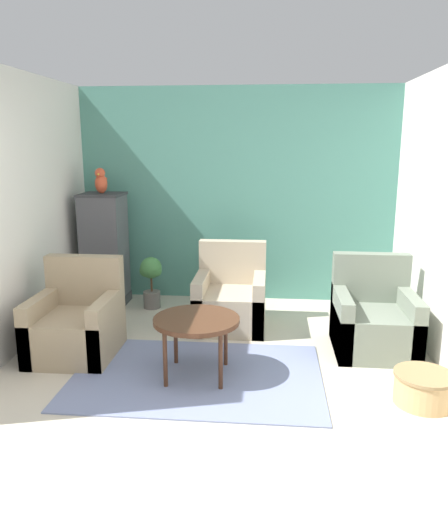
# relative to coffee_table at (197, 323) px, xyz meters

# --- Properties ---
(ground_plane) EXTENTS (20.00, 20.00, 0.00)m
(ground_plane) POSITION_rel_coffee_table_xyz_m (0.17, -1.00, -0.47)
(ground_plane) COLOR beige
(ground_plane) RESTS_ON ground
(wall_back_accent) EXTENTS (3.94, 0.06, 2.59)m
(wall_back_accent) POSITION_rel_coffee_table_xyz_m (0.17, 2.27, 0.82)
(wall_back_accent) COLOR #4C897A
(wall_back_accent) RESTS_ON ground_plane
(wall_left) EXTENTS (0.06, 3.24, 2.59)m
(wall_left) POSITION_rel_coffee_table_xyz_m (-1.77, 0.62, 0.82)
(wall_left) COLOR silver
(wall_left) RESTS_ON ground_plane
(wall_right) EXTENTS (0.06, 3.24, 2.59)m
(wall_right) POSITION_rel_coffee_table_xyz_m (2.11, 0.62, 0.82)
(wall_right) COLOR silver
(wall_right) RESTS_ON ground_plane
(area_rug) EXTENTS (2.09, 1.41, 0.01)m
(area_rug) POSITION_rel_coffee_table_xyz_m (0.00, -0.00, -0.47)
(area_rug) COLOR slate
(area_rug) RESTS_ON ground_plane
(coffee_table) EXTENTS (0.71, 0.71, 0.52)m
(coffee_table) POSITION_rel_coffee_table_xyz_m (0.00, 0.00, 0.00)
(coffee_table) COLOR #472819
(coffee_table) RESTS_ON ground_plane
(armchair_left) EXTENTS (0.73, 0.76, 0.88)m
(armchair_left) POSITION_rel_coffee_table_xyz_m (-1.17, 0.35, -0.19)
(armchair_left) COLOR #9E896B
(armchair_left) RESTS_ON ground_plane
(armchair_right) EXTENTS (0.73, 0.76, 0.88)m
(armchair_right) POSITION_rel_coffee_table_xyz_m (1.58, 0.71, -0.19)
(armchair_right) COLOR slate
(armchair_right) RESTS_ON ground_plane
(armchair_middle) EXTENTS (0.73, 0.76, 0.88)m
(armchair_middle) POSITION_rel_coffee_table_xyz_m (0.18, 1.23, -0.19)
(armchair_middle) COLOR tan
(armchair_middle) RESTS_ON ground_plane
(birdcage) EXTENTS (0.49, 0.49, 1.35)m
(birdcage) POSITION_rel_coffee_table_xyz_m (-1.38, 1.82, 0.20)
(birdcage) COLOR #353539
(birdcage) RESTS_ON ground_plane
(parrot) EXTENTS (0.14, 0.25, 0.30)m
(parrot) POSITION_rel_coffee_table_xyz_m (-1.38, 1.83, 1.02)
(parrot) COLOR #D14C2D
(parrot) RESTS_ON birdcage
(potted_plant) EXTENTS (0.28, 0.25, 0.62)m
(potted_plant) POSITION_rel_coffee_table_xyz_m (-0.80, 1.74, -0.09)
(potted_plant) COLOR #66605B
(potted_plant) RESTS_ON ground_plane
(wicker_basket) EXTENTS (0.45, 0.45, 0.24)m
(wicker_basket) POSITION_rel_coffee_table_xyz_m (1.76, -0.29, -0.34)
(wicker_basket) COLOR tan
(wicker_basket) RESTS_ON ground_plane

